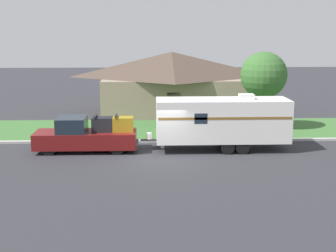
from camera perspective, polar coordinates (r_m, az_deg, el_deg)
name	(u,v)px	position (r m, az deg, el deg)	size (l,w,h in m)	color
ground_plane	(163,159)	(24.81, -0.61, -4.01)	(120.00, 120.00, 0.00)	#2D2D33
curb_strip	(161,141)	(28.42, -0.83, -1.82)	(80.00, 0.30, 0.14)	#ADADA8
lawn_strip	(160,129)	(31.99, -0.99, -0.38)	(80.00, 7.00, 0.03)	#3D6B33
house_across_street	(172,81)	(38.36, 0.45, 5.50)	(11.83, 7.89, 4.93)	gray
pickup_truck	(87,136)	(26.53, -9.90, -1.15)	(5.74, 1.98, 2.04)	black
travel_trailer	(222,120)	(26.44, 6.65, 0.73)	(8.31, 2.26, 3.18)	black
mailbox	(186,123)	(28.96, 2.25, 0.38)	(0.48, 0.20, 1.34)	brown
tree_in_yard	(264,75)	(32.26, 11.59, 6.08)	(3.14, 3.14, 5.26)	brown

